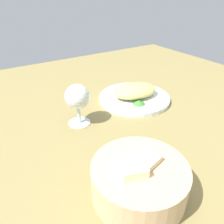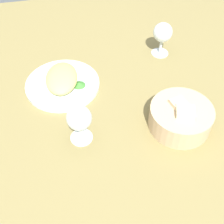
{
  "view_description": "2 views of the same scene",
  "coord_description": "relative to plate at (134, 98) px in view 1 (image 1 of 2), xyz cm",
  "views": [
    {
      "loc": [
        32.47,
        39.5,
        34.12
      ],
      "look_at": [
        6.39,
        -1.29,
        5.8
      ],
      "focal_mm": 35.01,
      "sensor_mm": 36.0,
      "label": 1
    },
    {
      "loc": [
        61.31,
        -10.81,
        65.04
      ],
      "look_at": [
        7.89,
        0.16,
        3.88
      ],
      "focal_mm": 46.71,
      "sensor_mm": 36.0,
      "label": 2
    }
  ],
  "objects": [
    {
      "name": "bread_basket",
      "position": [
        23.1,
        31.08,
        2.86
      ],
      "size": [
        17.48,
        17.48,
        8.48
      ],
      "color": "tan",
      "rests_on": "ground_plane"
    },
    {
      "name": "wine_glass_near",
      "position": [
        22.02,
        3.18,
        7.1
      ],
      "size": [
        6.72,
        6.72,
        11.8
      ],
      "color": "silver",
      "rests_on": "ground_plane"
    },
    {
      "name": "ground_plane",
      "position": [
        9.82,
        12.52,
        -1.7
      ],
      "size": [
        140.0,
        140.0,
        2.0
      ],
      "primitive_type": "cube",
      "color": "olive"
    },
    {
      "name": "lettuce_garnish",
      "position": [
        2.23,
        5.19,
        1.34
      ],
      "size": [
        4.05,
        4.05,
        1.28
      ],
      "primitive_type": "cone",
      "color": "#3D7F30",
      "rests_on": "plate"
    },
    {
      "name": "plate",
      "position": [
        0.0,
        0.0,
        0.0
      ],
      "size": [
        23.74,
        23.74,
        1.4
      ],
      "primitive_type": "cylinder",
      "color": "white",
      "rests_on": "ground_plane"
    },
    {
      "name": "omelette",
      "position": [
        -0.0,
        0.0,
        2.75
      ],
      "size": [
        16.39,
        11.99,
        4.09
      ],
      "primitive_type": "ellipsoid",
      "rotation": [
        0.0,
        0.0,
        -0.13
      ],
      "color": "#D1C567",
      "rests_on": "plate"
    }
  ]
}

